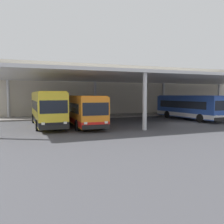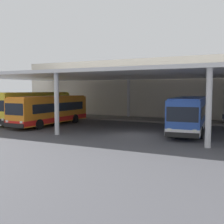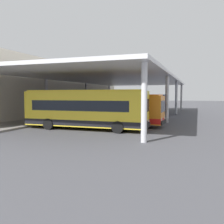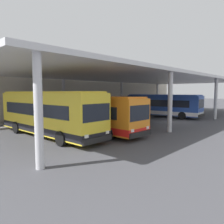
# 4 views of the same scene
# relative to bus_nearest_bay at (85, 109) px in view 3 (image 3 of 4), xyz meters

# --- Properties ---
(ground_plane) EXTENTS (200.00, 200.00, 0.00)m
(ground_plane) POSITION_rel_bus_nearest_bay_xyz_m (14.31, -3.80, -1.84)
(ground_plane) COLOR #47474C
(platform_kerb) EXTENTS (42.00, 4.50, 0.18)m
(platform_kerb) POSITION_rel_bus_nearest_bay_xyz_m (14.31, 7.95, -1.75)
(platform_kerb) COLOR gray
(platform_kerb) RESTS_ON ground
(station_building_facade) EXTENTS (48.00, 1.60, 8.15)m
(station_building_facade) POSITION_rel_bus_nearest_bay_xyz_m (14.31, 11.20, 2.24)
(station_building_facade) COLOR beige
(station_building_facade) RESTS_ON ground
(canopy_shelter) EXTENTS (40.00, 17.00, 5.55)m
(canopy_shelter) POSITION_rel_bus_nearest_bay_xyz_m (14.31, 1.70, 3.47)
(canopy_shelter) COLOR silver
(canopy_shelter) RESTS_ON ground
(bus_nearest_bay) EXTENTS (2.81, 11.36, 3.57)m
(bus_nearest_bay) POSITION_rel_bus_nearest_bay_xyz_m (0.00, 0.00, 0.00)
(bus_nearest_bay) COLOR yellow
(bus_nearest_bay) RESTS_ON ground
(bus_second_bay) EXTENTS (2.86, 10.57, 3.17)m
(bus_second_bay) POSITION_rel_bus_nearest_bay_xyz_m (3.50, -1.30, -0.19)
(bus_second_bay) COLOR orange
(bus_second_bay) RESTS_ON ground
(bus_middle_bay) EXTENTS (3.34, 10.69, 3.17)m
(bus_middle_bay) POSITION_rel_bus_nearest_bay_xyz_m (18.13, -0.02, -0.19)
(bus_middle_bay) COLOR #284CA8
(bus_middle_bay) RESTS_ON ground
(bench_waiting) EXTENTS (1.80, 0.45, 0.92)m
(bench_waiting) POSITION_rel_bus_nearest_bay_xyz_m (21.23, 8.02, -1.18)
(bench_waiting) COLOR #383D47
(bench_waiting) RESTS_ON platform_kerb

